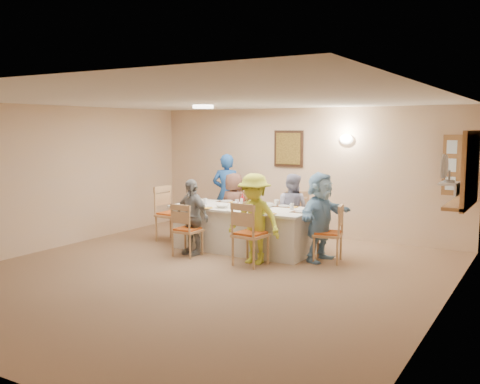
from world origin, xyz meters
The scene contains 49 objects.
ground centered at (0.00, 0.00, 0.00)m, with size 7.00×7.00×0.00m, color #8A6546.
room_walls centered at (0.00, 0.00, 1.51)m, with size 7.00×7.00×7.00m.
wall_picture centered at (-0.30, 3.46, 1.70)m, with size 0.62×0.05×0.72m.
wall_sconce centered at (0.90, 3.44, 1.90)m, with size 0.26×0.09×0.18m, color white.
ceiling_light centered at (-1.00, 1.50, 2.47)m, with size 0.36×0.36×0.05m, color white.
serving_hatch centered at (3.21, 2.40, 1.50)m, with size 0.06×1.50×1.15m, color olive.
hatch_sill centered at (3.09, 2.40, 0.97)m, with size 0.30×1.50×0.05m, color olive.
shutter_door centered at (2.95, 3.16, 1.50)m, with size 0.55×0.04×1.00m, color olive.
fan_shelf centered at (3.13, 1.05, 1.40)m, with size 0.22×0.36×0.03m, color white.
desk_fan centered at (3.10, 1.05, 1.55)m, with size 0.30×0.30×0.28m, color #A5A5A8, non-canonical shape.
dining_table centered at (-0.29, 1.65, 0.38)m, with size 2.48×1.05×0.76m, color silver.
chair_back_left centered at (-0.89, 2.45, 0.52)m, with size 0.50×0.50×1.03m, color tan, non-canonical shape.
chair_back_right centered at (0.31, 2.45, 0.49)m, with size 0.47×0.47×0.98m, color tan, non-canonical shape.
chair_front_left centered at (-0.89, 0.85, 0.44)m, with size 0.43×0.43×0.89m, color tan, non-canonical shape.
chair_front_right centered at (0.31, 0.85, 0.50)m, with size 0.47×0.47×0.99m, color tan, non-canonical shape.
chair_left_end centered at (-1.84, 1.65, 0.52)m, with size 0.49×0.49×1.03m, color tan, non-canonical shape.
chair_right_end centered at (1.26, 1.65, 0.46)m, with size 0.44×0.44×0.93m, color tan, non-canonical shape.
diner_back_left centered at (-0.89, 2.33, 0.64)m, with size 0.65×0.46×1.27m, color brown.
diner_back_right centered at (0.31, 2.33, 0.66)m, with size 0.64×0.50×1.31m, color #8E8DAB.
diner_front_left centered at (-0.89, 0.97, 0.63)m, with size 0.79×0.45×1.27m, color gray.
diner_front_right centered at (0.31, 0.97, 0.71)m, with size 0.94×0.58×1.41m, color #CAD234.
diner_right_end centered at (1.13, 1.65, 0.71)m, with size 0.62×1.37×1.42m, color #8DBFE5.
caregiver centered at (-1.34, 2.80, 0.80)m, with size 0.67×0.55×1.60m, color #1F4D96.
placemat_fl centered at (-0.89, 1.23, 0.76)m, with size 0.33×0.24×0.01m, color #472B19.
plate_fl centered at (-0.89, 1.23, 0.77)m, with size 0.24×0.24×0.02m, color white.
napkin_fl centered at (-0.71, 1.18, 0.77)m, with size 0.14×0.14×0.01m, color gold.
placemat_fr centered at (0.31, 1.23, 0.76)m, with size 0.33×0.24×0.01m, color #472B19.
plate_fr centered at (0.31, 1.23, 0.77)m, with size 0.23×0.23×0.01m, color white.
napkin_fr centered at (0.49, 1.18, 0.77)m, with size 0.14×0.14×0.01m, color gold.
placemat_bl centered at (-0.89, 2.07, 0.76)m, with size 0.33×0.24×0.01m, color #472B19.
plate_bl centered at (-0.89, 2.07, 0.77)m, with size 0.23×0.23×0.01m, color white.
napkin_bl centered at (-0.71, 2.02, 0.77)m, with size 0.13×0.13×0.01m, color gold.
placemat_br centered at (0.31, 2.07, 0.76)m, with size 0.38×0.28×0.01m, color #472B19.
plate_br centered at (0.31, 2.07, 0.77)m, with size 0.24×0.24×0.02m, color white.
napkin_br centered at (0.49, 2.02, 0.77)m, with size 0.13×0.13×0.01m, color gold.
placemat_le centered at (-1.39, 1.65, 0.76)m, with size 0.37×0.28×0.01m, color #472B19.
plate_le centered at (-1.39, 1.65, 0.77)m, with size 0.25×0.25×0.02m, color white.
napkin_le centered at (-1.21, 1.60, 0.77)m, with size 0.15×0.15×0.01m, color gold.
placemat_re centered at (0.83, 1.65, 0.76)m, with size 0.37×0.27×0.01m, color #472B19.
plate_re centered at (0.83, 1.65, 0.77)m, with size 0.25×0.25×0.02m, color white.
napkin_re centered at (1.01, 1.60, 0.77)m, with size 0.14×0.14×0.01m, color gold.
teacup_a centered at (-1.09, 1.30, 0.80)m, with size 0.11×0.11×0.08m, color white.
teacup_b centered at (0.10, 2.16, 0.81)m, with size 0.10×0.10×0.09m, color white.
bowl_a centered at (-0.54, 1.39, 0.79)m, with size 0.29×0.29×0.06m, color white.
bowl_b centered at (0.08, 1.88, 0.79)m, with size 0.21×0.21×0.06m, color white.
condiment_ketchup centered at (-0.32, 1.69, 0.87)m, with size 0.10×0.10×0.22m, color #B00F18.
condiment_brown centered at (-0.21, 1.72, 0.86)m, with size 0.12×0.12×0.21m, color #442D12.
condiment_malt centered at (-0.20, 1.59, 0.84)m, with size 0.15×0.15×0.16m, color #442D12.
drinking_glass centered at (-0.44, 1.70, 0.82)m, with size 0.07×0.07×0.11m, color silver.
Camera 1 is at (4.29, -6.19, 2.11)m, focal length 40.00 mm.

